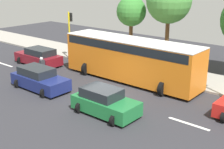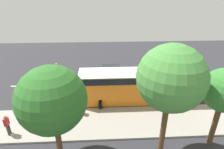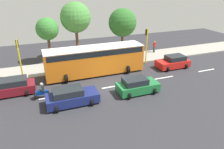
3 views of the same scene
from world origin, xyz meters
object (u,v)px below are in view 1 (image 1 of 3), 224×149
at_px(motorcycle, 41,68).
at_px(street_tree_south, 169,1).
at_px(car_dark_blue, 39,79).
at_px(car_green, 105,102).
at_px(street_tree_north, 131,12).
at_px(car_maroon, 39,57).
at_px(traffic_light_corner, 70,29).
at_px(city_bus, 130,57).

distance_m(motorcycle, street_tree_south, 12.28).
bearing_deg(street_tree_south, car_dark_blue, 165.13).
relative_size(car_green, street_tree_south, 0.52).
bearing_deg(car_green, street_tree_south, 14.33).
bearing_deg(motorcycle, street_tree_north, -10.44).
bearing_deg(street_tree_south, street_tree_north, 96.77).
relative_size(car_maroon, traffic_light_corner, 1.02).
distance_m(city_bus, traffic_light_corner, 7.88).
relative_size(car_dark_blue, street_tree_south, 0.59).
bearing_deg(city_bus, traffic_light_corner, 81.89).
relative_size(car_dark_blue, traffic_light_corner, 0.99).
bearing_deg(car_maroon, street_tree_north, -30.18).
relative_size(car_green, car_maroon, 0.86).
height_order(motorcycle, traffic_light_corner, traffic_light_corner).
height_order(car_maroon, street_tree_south, street_tree_south).
relative_size(car_dark_blue, city_bus, 0.40).
xyz_separation_m(traffic_light_corner, street_tree_north, (4.76, -3.39, 1.39)).
relative_size(city_bus, street_tree_north, 1.90).
bearing_deg(city_bus, motorcycle, 120.49).
relative_size(city_bus, traffic_light_corner, 2.44).
distance_m(car_maroon, city_bus, 9.04).
bearing_deg(traffic_light_corner, car_green, -123.71).
height_order(city_bus, street_tree_south, street_tree_south).
bearing_deg(traffic_light_corner, car_dark_blue, -149.22).
relative_size(car_green, city_bus, 0.36).
bearing_deg(street_tree_north, traffic_light_corner, 144.56).
relative_size(motorcycle, street_tree_north, 0.26).
distance_m(car_maroon, street_tree_south, 12.45).
bearing_deg(car_maroon, motorcycle, -123.52).
bearing_deg(motorcycle, car_dark_blue, -130.31).
xyz_separation_m(street_tree_south, street_tree_north, (-0.44, 3.72, -1.16)).
distance_m(traffic_light_corner, street_tree_south, 9.17).
xyz_separation_m(car_green, street_tree_north, (11.54, 6.78, 3.61)).
bearing_deg(car_dark_blue, car_green, -91.26).
xyz_separation_m(car_maroon, city_bus, (1.79, -8.79, 1.13)).
bearing_deg(car_green, car_maroon, 70.88).
bearing_deg(car_green, car_dark_blue, 88.74).
xyz_separation_m(car_green, car_dark_blue, (0.14, 6.21, 0.00)).
distance_m(car_dark_blue, city_bus, 6.80).
distance_m(car_dark_blue, street_tree_south, 13.15).
height_order(car_maroon, traffic_light_corner, traffic_light_corner).
distance_m(car_dark_blue, motorcycle, 3.03).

